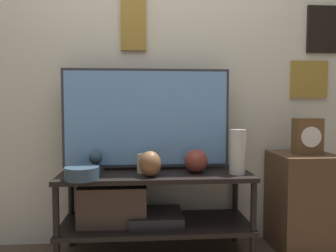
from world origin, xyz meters
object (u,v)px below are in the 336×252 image
(television, at_px, (147,118))
(mantel_clock, at_px, (307,136))
(candle_jar, at_px, (143,163))
(vase_wide_bowl, at_px, (82,173))
(decorative_bust, at_px, (96,161))
(vase_urn_stoneware, at_px, (150,164))
(vase_round_glass, at_px, (196,161))
(vase_tall_ceramic, at_px, (238,152))

(television, bearing_deg, mantel_clock, -5.13)
(television, bearing_deg, candle_jar, -104.48)
(vase_wide_bowl, distance_m, decorative_bust, 0.20)
(vase_urn_stoneware, distance_m, vase_round_glass, 0.33)
(television, relative_size, vase_tall_ceramic, 3.93)
(television, height_order, decorative_bust, television)
(candle_jar, bearing_deg, vase_wide_bowl, -154.49)
(vase_urn_stoneware, bearing_deg, vase_wide_bowl, -172.77)
(vase_tall_ceramic, distance_m, candle_jar, 0.64)
(mantel_clock, bearing_deg, candle_jar, -179.86)
(vase_urn_stoneware, height_order, mantel_clock, mantel_clock)
(decorative_bust, distance_m, mantel_clock, 1.48)
(vase_round_glass, xyz_separation_m, mantel_clock, (0.80, 0.03, 0.16))
(candle_jar, bearing_deg, mantel_clock, 0.14)
(television, distance_m, vase_wide_bowl, 0.59)
(vase_wide_bowl, relative_size, decorative_bust, 1.38)
(vase_tall_ceramic, relative_size, vase_round_glass, 1.87)
(vase_wide_bowl, relative_size, vase_round_glass, 1.32)
(television, distance_m, vase_round_glass, 0.46)
(vase_urn_stoneware, distance_m, candle_jar, 0.14)
(vase_wide_bowl, distance_m, vase_round_glass, 0.75)
(vase_wide_bowl, xyz_separation_m, vase_tall_ceramic, (1.00, 0.09, 0.11))
(television, xyz_separation_m, vase_tall_ceramic, (0.60, -0.20, -0.22))
(television, relative_size, candle_jar, 9.17)
(vase_round_glass, bearing_deg, candle_jar, 175.91)
(decorative_bust, bearing_deg, vase_round_glass, -2.85)
(vase_urn_stoneware, height_order, decorative_bust, vase_urn_stoneware)
(vase_urn_stoneware, height_order, vase_round_glass, vase_urn_stoneware)
(candle_jar, relative_size, decorative_bust, 0.84)
(decorative_bust, bearing_deg, vase_wide_bowl, -106.97)
(vase_tall_ceramic, xyz_separation_m, decorative_bust, (-0.95, 0.10, -0.07))
(vase_urn_stoneware, distance_m, vase_tall_ceramic, 0.59)
(vase_urn_stoneware, xyz_separation_m, vase_tall_ceramic, (0.58, 0.03, 0.07))
(vase_tall_ceramic, relative_size, mantel_clock, 1.17)
(vase_urn_stoneware, xyz_separation_m, vase_wide_bowl, (-0.42, -0.05, -0.04))
(vase_urn_stoneware, bearing_deg, vase_round_glass, 17.76)
(television, xyz_separation_m, candle_jar, (-0.03, -0.10, -0.30))
(vase_tall_ceramic, relative_size, decorative_bust, 1.96)
(candle_jar, bearing_deg, television, 75.52)
(mantel_clock, bearing_deg, vase_tall_ceramic, -169.73)
(vase_round_glass, height_order, mantel_clock, mantel_clock)
(vase_wide_bowl, xyz_separation_m, candle_jar, (0.38, 0.18, 0.02))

